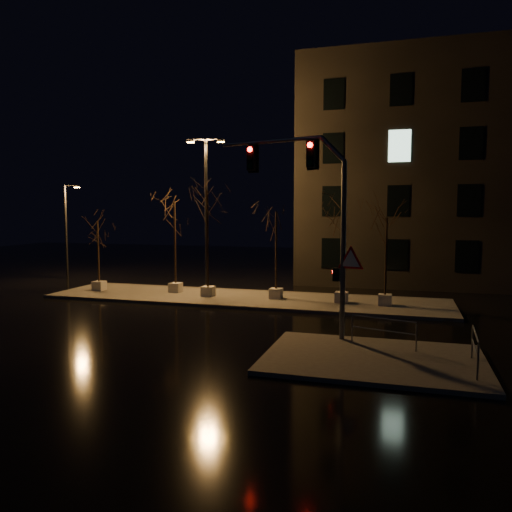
% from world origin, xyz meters
% --- Properties ---
extents(ground, '(90.00, 90.00, 0.00)m').
position_xyz_m(ground, '(0.00, 0.00, 0.00)').
color(ground, black).
rests_on(ground, ground).
extents(median, '(22.00, 5.00, 0.15)m').
position_xyz_m(median, '(0.00, 6.00, 0.07)').
color(median, '#4B4943').
rests_on(median, ground).
extents(sidewalk_corner, '(7.00, 5.00, 0.15)m').
position_xyz_m(sidewalk_corner, '(7.50, -3.50, 0.07)').
color(sidewalk_corner, '#4B4943').
rests_on(sidewalk_corner, ground).
extents(building, '(25.00, 12.00, 15.00)m').
position_xyz_m(building, '(14.00, 18.00, 7.50)').
color(building, black).
rests_on(building, ground).
extents(tree_0, '(1.80, 1.80, 4.22)m').
position_xyz_m(tree_0, '(-9.01, 5.83, 3.36)').
color(tree_0, '#AEAAA3').
rests_on(tree_0, median).
extents(tree_1, '(1.80, 1.80, 5.41)m').
position_xyz_m(tree_1, '(-4.34, 6.52, 4.25)').
color(tree_1, '#AEAAA3').
rests_on(tree_1, median).
extents(tree_2, '(1.80, 1.80, 6.00)m').
position_xyz_m(tree_2, '(-2.00, 5.78, 4.70)').
color(tree_2, '#AEAAA3').
rests_on(tree_2, median).
extents(tree_3, '(1.80, 1.80, 4.84)m').
position_xyz_m(tree_3, '(1.80, 6.13, 3.82)').
color(tree_3, '#AEAAA3').
rests_on(tree_3, median).
extents(tree_4, '(1.80, 1.80, 5.76)m').
position_xyz_m(tree_4, '(5.36, 5.95, 4.52)').
color(tree_4, '#AEAAA3').
rests_on(tree_4, median).
extents(tree_5, '(1.80, 1.80, 4.52)m').
position_xyz_m(tree_5, '(7.55, 5.80, 3.58)').
color(tree_5, '#AEAAA3').
rests_on(tree_5, median).
extents(traffic_signal_mast, '(5.97, 1.68, 7.51)m').
position_xyz_m(traffic_signal_mast, '(5.07, -1.20, 5.08)').
color(traffic_signal_mast, '#5B5D63').
rests_on(traffic_signal_mast, sidewalk_corner).
extents(streetlight_main, '(2.21, 0.70, 8.86)m').
position_xyz_m(streetlight_main, '(-2.60, 7.10, 5.26)').
color(streetlight_main, black).
rests_on(streetlight_main, median).
extents(streetlight_far, '(1.32, 0.24, 6.74)m').
position_xyz_m(streetlight_far, '(-14.92, 10.82, 3.71)').
color(streetlight_far, black).
rests_on(streetlight_far, ground).
extents(guard_rail_a, '(2.25, 0.70, 1.01)m').
position_xyz_m(guard_rail_a, '(7.75, -2.13, 0.81)').
color(guard_rail_a, '#5B5D63').
rests_on(guard_rail_a, sidewalk_corner).
extents(guard_rail_b, '(0.18, 2.30, 1.09)m').
position_xyz_m(guard_rail_b, '(10.50, -3.85, 0.86)').
color(guard_rail_b, '#5B5D63').
rests_on(guard_rail_b, sidewalk_corner).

